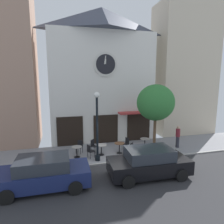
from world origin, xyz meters
TOP-DOWN VIEW (x-y plane):
  - ground_plane at (0.00, -1.10)m, footprint 24.09×10.34m
  - clock_building at (0.15, 5.24)m, footprint 8.55×3.66m
  - neighbor_building_right at (8.17, 5.66)m, footprint 5.54×3.21m
  - street_lamp at (-1.17, 0.67)m, footprint 0.36×0.36m
  - street_tree at (2.90, 0.89)m, footprint 2.58×2.32m
  - cafe_table_center at (-2.40, 1.52)m, footprint 0.69×0.69m
  - cafe_table_center_left at (-0.75, 1.50)m, footprint 0.74×0.74m
  - cafe_table_leftmost at (0.54, 1.47)m, footprint 0.71×0.71m
  - cafe_table_near_curb at (2.73, 2.06)m, footprint 0.71×0.71m
  - cafe_chair_right_end at (-1.17, 2.20)m, footprint 0.57×0.57m
  - cafe_chair_facing_wall at (1.14, 0.92)m, footprint 0.57×0.57m
  - cafe_chair_under_awning at (-2.15, 2.27)m, footprint 0.55×0.55m
  - cafe_chair_outer at (1.23, 2.02)m, footprint 0.53×0.53m
  - cafe_chair_curbside at (-1.57, 1.20)m, footprint 0.53×0.53m
  - pedestrian_maroon at (5.18, 1.54)m, footprint 0.45×0.45m
  - parked_car_navy at (-4.21, -1.83)m, footprint 4.32×2.06m
  - parked_car_black at (1.13, -1.99)m, footprint 4.35×2.12m

SIDE VIEW (x-z plane):
  - ground_plane at x=0.00m, z-range -0.09..0.04m
  - cafe_table_near_curb at x=2.73m, z-range 0.15..0.87m
  - cafe_table_center at x=-2.40m, z-range 0.15..0.88m
  - cafe_table_center_left at x=-0.75m, z-range 0.16..0.89m
  - cafe_chair_right_end at x=-1.17m, z-range 0.08..0.98m
  - cafe_chair_facing_wall at x=1.14m, z-range 0.08..0.98m
  - cafe_chair_under_awning at x=-2.15m, z-range 0.08..0.98m
  - cafe_chair_outer at x=1.23m, z-range 0.08..0.98m
  - cafe_chair_curbside at x=-1.57m, z-range 0.08..0.98m
  - cafe_table_leftmost at x=0.54m, z-range 0.16..0.91m
  - parked_car_navy at x=-4.21m, z-range -0.01..1.54m
  - parked_car_black at x=1.13m, z-range -0.01..1.54m
  - pedestrian_maroon at x=5.18m, z-range 0.03..1.70m
  - street_lamp at x=-1.17m, z-range 0.03..4.43m
  - street_tree at x=2.90m, z-range 1.17..5.99m
  - clock_building at x=0.15m, z-range 0.16..10.95m
  - neighbor_building_right at x=8.17m, z-range 0.00..11.85m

